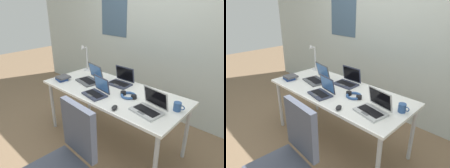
% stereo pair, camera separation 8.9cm
% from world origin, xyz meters
% --- Properties ---
extents(ground_plane, '(12.00, 12.00, 0.00)m').
position_xyz_m(ground_plane, '(0.00, 0.00, 0.00)').
color(ground_plane, '#7A6047').
extents(wall_back, '(6.00, 0.13, 2.60)m').
position_xyz_m(wall_back, '(-0.00, 1.10, 1.30)').
color(wall_back, '#B2BCB7').
rests_on(wall_back, ground_plane).
extents(desk, '(1.80, 0.80, 0.74)m').
position_xyz_m(desk, '(0.00, 0.00, 0.68)').
color(desk, white).
rests_on(desk, ground_plane).
extents(desk_lamp, '(0.12, 0.18, 0.40)m').
position_xyz_m(desk_lamp, '(-0.80, 0.28, 0.94)').
color(desk_lamp, silver).
rests_on(desk_lamp, desk).
extents(laptop_by_keyboard, '(0.29, 0.24, 0.22)m').
position_xyz_m(laptop_by_keyboard, '(-0.04, 0.22, 0.78)').
color(laptop_by_keyboard, '#33384C').
rests_on(laptop_by_keyboard, desk).
extents(laptop_back_right, '(0.33, 0.30, 0.22)m').
position_xyz_m(laptop_back_right, '(0.60, -0.13, 0.78)').
color(laptop_back_right, '#B7BABC').
rests_on(laptop_back_right, desk).
extents(laptop_back_left, '(0.36, 0.32, 0.23)m').
position_xyz_m(laptop_back_left, '(-0.41, 0.01, 0.79)').
color(laptop_back_left, '#515459').
rests_on(laptop_back_left, desk).
extents(laptop_near_mouse, '(0.30, 0.25, 0.20)m').
position_xyz_m(laptop_near_mouse, '(-0.04, -0.21, 0.78)').
color(laptop_near_mouse, '#33384C').
rests_on(laptop_near_mouse, desk).
extents(computer_mouse, '(0.09, 0.11, 0.03)m').
position_xyz_m(computer_mouse, '(0.33, -0.32, 0.76)').
color(computer_mouse, black).
rests_on(computer_mouse, desk).
extents(cell_phone, '(0.09, 0.15, 0.01)m').
position_xyz_m(cell_phone, '(0.52, 0.22, 0.74)').
color(cell_phone, black).
rests_on(cell_phone, desk).
extents(headphones, '(0.21, 0.18, 0.04)m').
position_xyz_m(headphones, '(0.26, -0.01, 0.76)').
color(headphones, '#335999').
rests_on(headphones, desk).
extents(book_stack, '(0.18, 0.18, 0.06)m').
position_xyz_m(book_stack, '(-0.72, -0.21, 0.77)').
color(book_stack, navy).
rests_on(book_stack, desk).
extents(coffee_mug, '(0.11, 0.08, 0.09)m').
position_xyz_m(coffee_mug, '(0.80, 0.07, 0.78)').
color(coffee_mug, '#2D518C').
rests_on(coffee_mug, desk).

